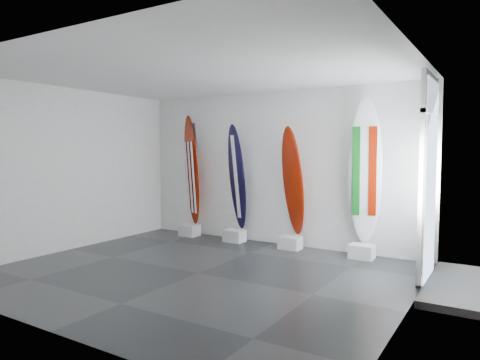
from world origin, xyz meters
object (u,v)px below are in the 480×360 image
Objects in this scene: surfboard_usa at (192,170)px; surfboard_swiss at (293,181)px; surfboard_navy at (237,177)px; surfboard_italy at (365,172)px.

surfboard_swiss is (2.40, 0.00, -0.15)m from surfboard_usa.
surfboard_usa is 1.10× the size of surfboard_navy.
surfboard_navy is (1.16, 0.00, -0.11)m from surfboard_usa.
surfboard_navy reaches higher than surfboard_swiss.
surfboard_usa is 3.75m from surfboard_italy.
surfboard_navy is at bearing 21.32° from surfboard_usa.
surfboard_italy is at bearing 14.39° from surfboard_swiss.
surfboard_usa reaches higher than surfboard_navy.
surfboard_usa is at bearing -160.94° from surfboard_navy.
surfboard_navy is at bearing 167.42° from surfboard_italy.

